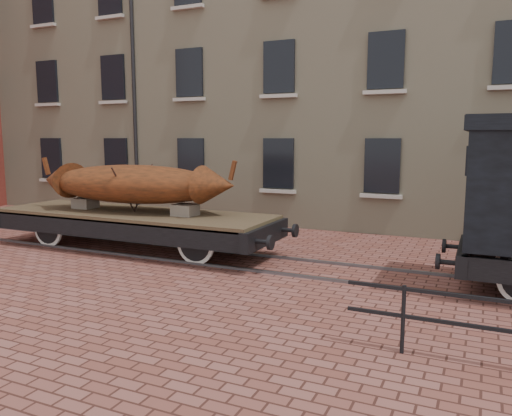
% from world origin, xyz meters
% --- Properties ---
extents(ground, '(90.00, 90.00, 0.00)m').
position_xyz_m(ground, '(0.00, 0.00, 0.00)').
color(ground, brown).
extents(warehouse_cream, '(40.00, 10.19, 14.00)m').
position_xyz_m(warehouse_cream, '(3.00, 9.99, 7.00)').
color(warehouse_cream, '#C2B793').
rests_on(warehouse_cream, ground).
extents(rail_track, '(30.00, 1.52, 0.06)m').
position_xyz_m(rail_track, '(0.00, 0.00, 0.03)').
color(rail_track, '#59595E').
rests_on(rail_track, ground).
extents(flatcar_wagon, '(8.97, 2.43, 1.35)m').
position_xyz_m(flatcar_wagon, '(-4.78, 0.00, 0.84)').
color(flatcar_wagon, brown).
rests_on(flatcar_wagon, ground).
extents(iron_boat, '(5.97, 2.16, 1.46)m').
position_xyz_m(iron_boat, '(-4.72, -0.00, 1.83)').
color(iron_boat, maroon).
rests_on(iron_boat, flatcar_wagon).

